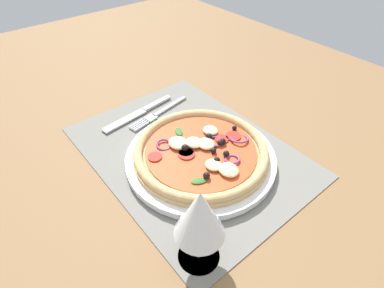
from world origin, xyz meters
The scene contains 7 objects.
ground_plane centered at (0.00, 0.00, -1.20)cm, with size 190.00×140.00×2.40cm, color olive.
placemat centered at (0.00, 0.00, 0.20)cm, with size 48.28×35.64×0.40cm, color slate.
plate centered at (-3.95, -0.35, 1.13)cm, with size 29.93×29.93×1.45cm, color white.
pizza centered at (-3.99, -0.38, 2.95)cm, with size 26.83×26.83×2.70cm.
fork centered at (14.70, -2.08, 0.62)cm, with size 4.58×17.99×0.44cm.
knife centered at (17.79, 1.35, 0.65)cm, with size 4.07×20.05×0.62cm.
wine_glass centered at (-19.52, 13.63, 10.24)cm, with size 7.20×7.20×14.90cm.
Camera 1 is at (-37.45, 29.57, 43.50)cm, focal length 28.64 mm.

